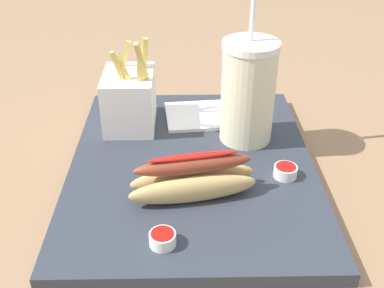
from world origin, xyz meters
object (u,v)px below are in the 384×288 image
object	(u,v)px
ketchup_cup_2	(243,104)
ketchup_cup_3	(163,238)
fries_basket	(130,99)
hot_dog_1	(194,179)
napkin_stack	(200,115)
ketchup_cup_1	(285,171)
soda_cup	(248,92)

from	to	relation	value
ketchup_cup_2	ketchup_cup_3	distance (m)	0.36
fries_basket	hot_dog_1	bearing A→B (deg)	-152.59
fries_basket	napkin_stack	bearing A→B (deg)	-78.67
fries_basket	ketchup_cup_2	world-z (taller)	fries_basket
ketchup_cup_1	ketchup_cup_3	xyz separation A→B (m)	(-0.13, 0.17, -0.00)
hot_dog_1	fries_basket	bearing A→B (deg)	27.41
fries_basket	ketchup_cup_3	size ratio (longest dim) A/B	5.04
soda_cup	hot_dog_1	world-z (taller)	soda_cup
napkin_stack	ketchup_cup_1	bearing A→B (deg)	-147.01
fries_basket	hot_dog_1	size ratio (longest dim) A/B	0.91
soda_cup	ketchup_cup_1	distance (m)	0.14
napkin_stack	ketchup_cup_2	bearing A→B (deg)	-70.20
soda_cup	ketchup_cup_3	size ratio (longest dim) A/B	8.24
soda_cup	fries_basket	size ratio (longest dim) A/B	1.63
fries_basket	soda_cup	bearing A→B (deg)	-104.11
soda_cup	ketchup_cup_3	bearing A→B (deg)	152.55
ketchup_cup_1	ketchup_cup_2	size ratio (longest dim) A/B	1.00
hot_dog_1	ketchup_cup_1	xyz separation A→B (m)	(0.04, -0.13, -0.02)
ketchup_cup_2	napkin_stack	xyz separation A→B (m)	(-0.03, 0.08, -0.01)
fries_basket	napkin_stack	distance (m)	0.13
ketchup_cup_1	ketchup_cup_2	distance (m)	0.21
hot_dog_1	ketchup_cup_1	distance (m)	0.14
fries_basket	ketchup_cup_1	world-z (taller)	fries_basket
soda_cup	ketchup_cup_2	xyz separation A→B (m)	(0.10, -0.01, -0.07)
hot_dog_1	napkin_stack	distance (m)	0.22
ketchup_cup_3	napkin_stack	xyz separation A→B (m)	(0.31, -0.05, -0.01)
ketchup_cup_1	ketchup_cup_3	world-z (taller)	same
ketchup_cup_3	napkin_stack	distance (m)	0.31
fries_basket	hot_dog_1	world-z (taller)	fries_basket
soda_cup	napkin_stack	distance (m)	0.13
ketchup_cup_2	ketchup_cup_3	size ratio (longest dim) A/B	1.04
fries_basket	ketchup_cup_3	world-z (taller)	fries_basket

